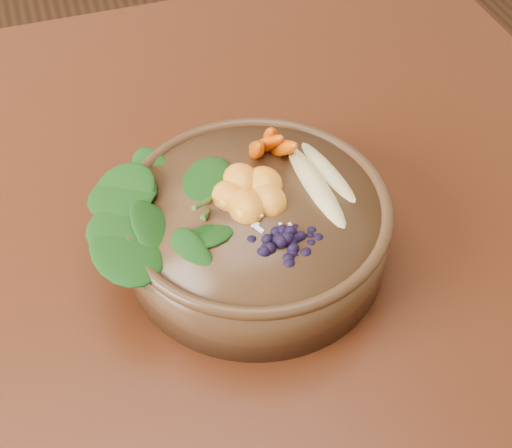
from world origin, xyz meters
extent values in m
cylinder|color=#331C0C|center=(0.72, 0.37, 0.35)|extent=(0.07, 0.07, 0.71)
cube|color=#4F1F0C|center=(0.00, 0.00, 0.73)|extent=(1.60, 0.90, 0.04)
cylinder|color=#50331C|center=(0.28, -0.12, 0.79)|extent=(0.33, 0.33, 0.08)
ellipsoid|color=#E0CC84|center=(0.37, -0.10, 0.84)|extent=(0.05, 0.15, 0.02)
ellipsoid|color=#E0CC84|center=(0.35, -0.12, 0.84)|extent=(0.04, 0.15, 0.02)
camera|label=1|loc=(0.11, -0.63, 1.37)|focal=50.00mm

